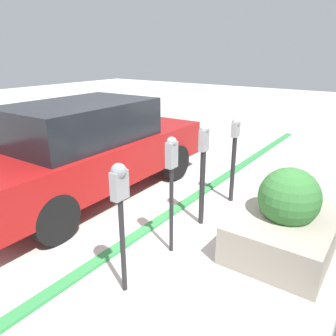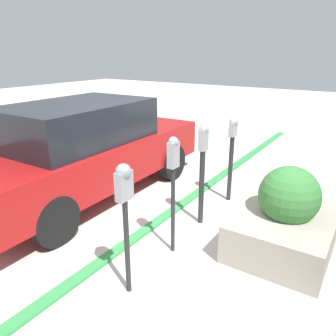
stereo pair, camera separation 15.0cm
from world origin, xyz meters
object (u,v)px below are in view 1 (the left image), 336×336
Objects in this scene: planter_box at (286,222)px; parking_meter_fourth at (234,148)px; parking_meter_second at (172,172)px; parked_car_front at (89,148)px; parking_meter_middle at (203,165)px; parking_meter_nearest at (120,199)px.

parking_meter_fourth is at bearing 50.50° from planter_box.
parked_car_front reaches higher than parking_meter_second.
parking_meter_middle is 0.32× the size of parked_car_front.
planter_box is (1.77, -1.17, -0.68)m from parking_meter_nearest.
parking_meter_middle reaches higher than parking_meter_fourth.
planter_box is (-0.99, -1.20, -0.54)m from parking_meter_fourth.
parking_meter_fourth is (1.85, 0.02, -0.15)m from parking_meter_second.
parking_meter_middle reaches higher than planter_box.
parking_meter_nearest reaches higher than parking_meter_fourth.
parking_meter_middle is at bearing 90.05° from planter_box.
parking_meter_nearest is at bearing -179.43° from parking_meter_fourth.
parking_meter_fourth is 0.31× the size of parked_car_front.
parking_meter_second is at bearing 0.59° from parking_meter_nearest.
parking_meter_nearest is at bearing -126.26° from parked_car_front.
parking_meter_second is 0.97× the size of planter_box.
parking_meter_second is 1.01× the size of parking_meter_middle.
planter_box is at bearing -53.89° from parking_meter_second.
parking_meter_second is 0.88m from parking_meter_middle.
parking_meter_middle is 2.17m from parked_car_front.
parked_car_front is (0.66, 2.21, -0.23)m from parking_meter_second.
parking_meter_nearest is 0.90m from parking_meter_second.
parked_car_front reaches higher than parking_meter_fourth.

